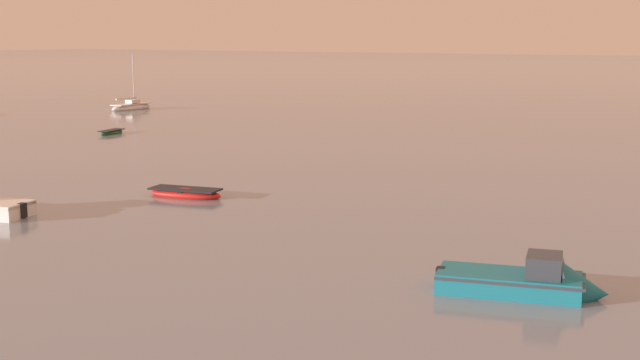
% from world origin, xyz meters
% --- Properties ---
extents(rowboat_moored_0, '(4.71, 2.37, 0.71)m').
position_xyz_m(rowboat_moored_0, '(-1.14, 32.54, 0.19)').
color(rowboat_moored_0, red).
rests_on(rowboat_moored_0, ground).
extents(motorboat_moored_1, '(6.34, 3.48, 2.29)m').
position_xyz_m(motorboat_moored_1, '(22.01, 24.26, 0.35)').
color(motorboat_moored_1, '#197084').
rests_on(motorboat_moored_1, ground).
extents(sailboat_moored_0, '(2.08, 6.54, 7.32)m').
position_xyz_m(sailboat_moored_0, '(-45.13, 74.84, 0.32)').
color(sailboat_moored_0, white).
rests_on(sailboat_moored_0, ground).
extents(rowboat_moored_3, '(1.76, 3.47, 0.52)m').
position_xyz_m(rowboat_moored_3, '(-27.93, 53.87, 0.14)').
color(rowboat_moored_3, '#23602D').
rests_on(rowboat_moored_3, ground).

